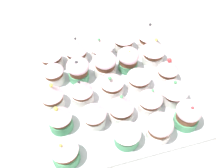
{
  "coord_description": "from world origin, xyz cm",
  "views": [
    {
      "loc": [
        42.35,
        -11.92,
        57.05
      ],
      "look_at": [
        0.0,
        0.0,
        4.2
      ],
      "focal_mm": 43.84,
      "sensor_mm": 36.0,
      "label": 1
    }
  ],
  "objects_px": {
    "cupcake_7": "(82,91)",
    "cupcake_5": "(76,50)",
    "cupcake_21": "(169,70)",
    "cupcake_3": "(60,117)",
    "baking_tray": "(112,93)",
    "cupcake_22": "(175,91)",
    "cupcake_19": "(149,36)",
    "cupcake_2": "(51,94)",
    "cupcake_13": "(127,133)",
    "cupcake_18": "(159,127)",
    "cupcake_20": "(154,50)",
    "cupcake_15": "(128,59)",
    "cupcake_4": "(65,151)",
    "cupcake_16": "(139,76)",
    "cupcake_14": "(124,39)",
    "cupcake_0": "(50,55)",
    "cupcake_6": "(78,70)",
    "cupcake_9": "(102,46)",
    "cupcake_10": "(104,65)",
    "cupcake_23": "(188,114)",
    "cupcake_12": "(122,106)",
    "cupcake_8": "(94,113)",
    "cupcake_11": "(111,85)",
    "cupcake_1": "(53,71)",
    "cupcake_17": "(150,100)"
  },
  "relations": [
    {
      "from": "cupcake_7",
      "to": "cupcake_5",
      "type": "bearing_deg",
      "value": 174.38
    },
    {
      "from": "cupcake_21",
      "to": "cupcake_3",
      "type": "bearing_deg",
      "value": -77.41
    },
    {
      "from": "baking_tray",
      "to": "cupcake_22",
      "type": "bearing_deg",
      "value": 64.17
    },
    {
      "from": "cupcake_5",
      "to": "cupcake_19",
      "type": "distance_m",
      "value": 0.21
    },
    {
      "from": "cupcake_2",
      "to": "cupcake_13",
      "type": "height_order",
      "value": "cupcake_2"
    },
    {
      "from": "cupcake_7",
      "to": "cupcake_18",
      "type": "bearing_deg",
      "value": 44.96
    },
    {
      "from": "cupcake_20",
      "to": "cupcake_18",
      "type": "bearing_deg",
      "value": -18.08
    },
    {
      "from": "cupcake_22",
      "to": "cupcake_15",
      "type": "bearing_deg",
      "value": -150.57
    },
    {
      "from": "cupcake_2",
      "to": "cupcake_4",
      "type": "height_order",
      "value": "cupcake_2"
    },
    {
      "from": "cupcake_7",
      "to": "cupcake_16",
      "type": "relative_size",
      "value": 1.14
    },
    {
      "from": "cupcake_13",
      "to": "cupcake_21",
      "type": "height_order",
      "value": "cupcake_21"
    },
    {
      "from": "cupcake_14",
      "to": "cupcake_21",
      "type": "xyz_separation_m",
      "value": [
        0.15,
        0.07,
        0.0
      ]
    },
    {
      "from": "cupcake_0",
      "to": "cupcake_15",
      "type": "distance_m",
      "value": 0.21
    },
    {
      "from": "cupcake_4",
      "to": "cupcake_19",
      "type": "bearing_deg",
      "value": 134.43
    },
    {
      "from": "cupcake_6",
      "to": "cupcake_9",
      "type": "height_order",
      "value": "cupcake_9"
    },
    {
      "from": "cupcake_10",
      "to": "cupcake_18",
      "type": "bearing_deg",
      "value": 17.53
    },
    {
      "from": "cupcake_6",
      "to": "cupcake_9",
      "type": "relative_size",
      "value": 0.97
    },
    {
      "from": "cupcake_4",
      "to": "baking_tray",
      "type": "bearing_deg",
      "value": 136.26
    },
    {
      "from": "cupcake_0",
      "to": "cupcake_23",
      "type": "xyz_separation_m",
      "value": [
        0.27,
        0.28,
        -0.0
      ]
    },
    {
      "from": "cupcake_14",
      "to": "cupcake_16",
      "type": "height_order",
      "value": "cupcake_14"
    },
    {
      "from": "baking_tray",
      "to": "cupcake_10",
      "type": "bearing_deg",
      "value": -177.4
    },
    {
      "from": "cupcake_5",
      "to": "cupcake_12",
      "type": "xyz_separation_m",
      "value": [
        0.22,
        0.07,
        -0.0
      ]
    },
    {
      "from": "cupcake_3",
      "to": "cupcake_8",
      "type": "bearing_deg",
      "value": 82.49
    },
    {
      "from": "cupcake_4",
      "to": "cupcake_11",
      "type": "distance_m",
      "value": 0.2
    },
    {
      "from": "cupcake_15",
      "to": "cupcake_16",
      "type": "height_order",
      "value": "cupcake_15"
    },
    {
      "from": "cupcake_0",
      "to": "cupcake_1",
      "type": "height_order",
      "value": "cupcake_0"
    },
    {
      "from": "cupcake_4",
      "to": "cupcake_9",
      "type": "height_order",
      "value": "cupcake_4"
    },
    {
      "from": "cupcake_3",
      "to": "cupcake_7",
      "type": "relative_size",
      "value": 1.04
    },
    {
      "from": "cupcake_7",
      "to": "cupcake_22",
      "type": "xyz_separation_m",
      "value": [
        0.06,
        0.22,
        0.0
      ]
    },
    {
      "from": "cupcake_5",
      "to": "cupcake_21",
      "type": "xyz_separation_m",
      "value": [
        0.14,
        0.22,
        0.0
      ]
    },
    {
      "from": "cupcake_7",
      "to": "cupcake_12",
      "type": "xyz_separation_m",
      "value": [
        0.07,
        0.08,
        0.0
      ]
    },
    {
      "from": "cupcake_0",
      "to": "cupcake_5",
      "type": "height_order",
      "value": "cupcake_5"
    },
    {
      "from": "cupcake_6",
      "to": "cupcake_17",
      "type": "bearing_deg",
      "value": 45.79
    },
    {
      "from": "cupcake_6",
      "to": "cupcake_18",
      "type": "bearing_deg",
      "value": 32.53
    },
    {
      "from": "cupcake_10",
      "to": "cupcake_17",
      "type": "distance_m",
      "value": 0.16
    },
    {
      "from": "cupcake_4",
      "to": "cupcake_15",
      "type": "height_order",
      "value": "same"
    },
    {
      "from": "cupcake_11",
      "to": "cupcake_18",
      "type": "distance_m",
      "value": 0.16
    },
    {
      "from": "cupcake_12",
      "to": "cupcake_18",
      "type": "relative_size",
      "value": 1.14
    },
    {
      "from": "cupcake_3",
      "to": "cupcake_18",
      "type": "xyz_separation_m",
      "value": [
        0.08,
        0.21,
        -0.0
      ]
    },
    {
      "from": "cupcake_5",
      "to": "cupcake_18",
      "type": "distance_m",
      "value": 0.32
    },
    {
      "from": "cupcake_8",
      "to": "cupcake_11",
      "type": "relative_size",
      "value": 1.07
    },
    {
      "from": "cupcake_14",
      "to": "cupcake_22",
      "type": "distance_m",
      "value": 0.22
    },
    {
      "from": "cupcake_11",
      "to": "cupcake_14",
      "type": "height_order",
      "value": "same"
    },
    {
      "from": "cupcake_1",
      "to": "cupcake_5",
      "type": "xyz_separation_m",
      "value": [
        -0.06,
        0.07,
        0.0
      ]
    },
    {
      "from": "cupcake_3",
      "to": "cupcake_5",
      "type": "relative_size",
      "value": 1.02
    },
    {
      "from": "cupcake_3",
      "to": "cupcake_20",
      "type": "distance_m",
      "value": 0.32
    },
    {
      "from": "cupcake_1",
      "to": "cupcake_10",
      "type": "bearing_deg",
      "value": 86.14
    },
    {
      "from": "cupcake_5",
      "to": "cupcake_20",
      "type": "distance_m",
      "value": 0.21
    },
    {
      "from": "cupcake_3",
      "to": "cupcake_13",
      "type": "height_order",
      "value": "cupcake_3"
    },
    {
      "from": "cupcake_16",
      "to": "cupcake_1",
      "type": "bearing_deg",
      "value": -109.19
    }
  ]
}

